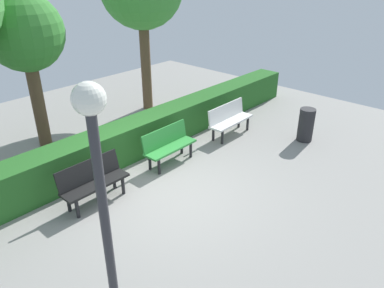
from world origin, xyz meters
name	(u,v)px	position (x,y,z in m)	size (l,w,h in m)	color
ground_plane	(167,191)	(0.00, 0.00, 0.00)	(16.00, 16.00, 0.00)	gray
bench_white	(229,118)	(-3.13, -0.76, 0.48)	(1.49, 0.47, 0.86)	white
bench_green	(168,144)	(-0.91, -0.86, 0.48)	(1.38, 0.48, 0.86)	#2D8C38
bench_black	(93,180)	(1.19, -0.82, 0.48)	(1.37, 0.47, 0.86)	black
hedge_row	(144,134)	(-0.97, -1.79, 0.44)	(11.68, 0.72, 0.88)	#266023
tree_mid	(25,35)	(0.59, -3.94, 2.80)	(1.81, 1.81, 3.77)	brown
lamp_post	(98,165)	(2.51, 1.60, 2.31)	(0.36, 0.36, 3.26)	#2D2D33
trash_bin	(306,125)	(-4.21, 0.96, 0.45)	(0.41, 0.41, 0.89)	#262628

